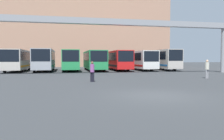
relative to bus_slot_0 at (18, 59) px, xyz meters
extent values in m
plane|color=#2D3033|center=(11.37, -24.42, -1.79)|extent=(200.00, 200.00, 0.00)
cube|color=tan|center=(11.37, 22.36, 6.84)|extent=(42.34, 12.00, 17.27)
cylinder|color=gray|center=(27.80, -8.64, 1.16)|extent=(0.60, 0.60, 5.91)
cube|color=gray|center=(11.37, -8.64, 4.47)|extent=(33.46, 0.80, 0.70)
cube|color=beige|center=(0.00, 0.01, -0.06)|extent=(2.57, 10.24, 2.75)
cube|color=black|center=(0.00, -5.09, 0.44)|extent=(2.37, 0.06, 1.54)
cube|color=black|center=(0.00, 0.01, 0.44)|extent=(2.60, 8.71, 1.16)
cube|color=orange|center=(0.00, 0.01, -0.94)|extent=(2.60, 9.73, 0.24)
cylinder|color=black|center=(-1.13, -2.86, -1.30)|extent=(0.28, 0.99, 0.99)
cylinder|color=black|center=(1.13, -2.86, -1.30)|extent=(0.28, 0.99, 0.99)
cylinder|color=black|center=(-1.13, 2.88, -1.30)|extent=(0.28, 0.99, 0.99)
cylinder|color=black|center=(1.13, 2.88, -1.30)|extent=(0.28, 0.99, 0.99)
cube|color=#999EA5|center=(3.79, -0.07, -0.01)|extent=(2.58, 10.09, 2.85)
cube|color=black|center=(3.79, -5.09, 0.51)|extent=(2.37, 0.06, 1.60)
cube|color=black|center=(3.79, -0.07, 0.51)|extent=(2.61, 8.57, 1.20)
cube|color=#268C4C|center=(3.79, -0.07, -0.93)|extent=(2.61, 9.58, 0.24)
cylinder|color=black|center=(2.66, -2.89, -1.32)|extent=(0.28, 0.94, 0.94)
cylinder|color=black|center=(4.92, -2.89, -1.32)|extent=(0.28, 0.94, 0.94)
cylinder|color=black|center=(2.66, 2.76, -1.32)|extent=(0.28, 0.94, 0.94)
cylinder|color=black|center=(4.92, 2.76, -1.32)|extent=(0.28, 0.94, 0.94)
cube|color=#268C4C|center=(7.58, 0.99, -0.07)|extent=(2.41, 12.19, 2.75)
cube|color=black|center=(7.58, -5.09, 0.44)|extent=(2.22, 0.06, 1.54)
cube|color=black|center=(7.58, 0.99, 0.44)|extent=(2.44, 10.37, 1.15)
cube|color=#1966B2|center=(7.58, 0.99, -0.95)|extent=(2.44, 11.59, 0.24)
cylinder|color=black|center=(6.53, -2.43, -1.30)|extent=(0.28, 0.98, 0.98)
cylinder|color=black|center=(8.62, -2.43, -1.30)|extent=(0.28, 0.98, 0.98)
cylinder|color=black|center=(6.53, 4.40, -1.30)|extent=(0.28, 0.98, 0.98)
cylinder|color=black|center=(8.62, 4.40, -1.30)|extent=(0.28, 0.98, 0.98)
cube|color=#268C4C|center=(11.37, 0.27, -0.09)|extent=(2.58, 10.77, 2.71)
cube|color=black|center=(11.37, -5.09, 0.41)|extent=(2.37, 0.06, 1.52)
cube|color=black|center=(11.37, 0.27, 0.41)|extent=(2.61, 9.15, 1.14)
cube|color=#268C4C|center=(11.37, 0.27, -0.95)|extent=(2.61, 10.23, 0.24)
cylinder|color=black|center=(10.24, -2.74, -1.33)|extent=(0.28, 0.91, 0.91)
cylinder|color=black|center=(12.49, -2.74, -1.33)|extent=(0.28, 0.91, 0.91)
cylinder|color=black|center=(10.24, 3.29, -1.33)|extent=(0.28, 0.91, 0.91)
cylinder|color=black|center=(12.49, 3.29, -1.33)|extent=(0.28, 0.91, 0.91)
cube|color=red|center=(15.16, 0.93, -0.08)|extent=(2.46, 12.09, 2.72)
cube|color=black|center=(15.16, -5.09, 0.42)|extent=(2.26, 0.06, 1.52)
cube|color=black|center=(15.16, 0.93, 0.42)|extent=(2.49, 10.28, 1.14)
cube|color=black|center=(15.16, 0.93, -0.95)|extent=(2.49, 11.48, 0.24)
cylinder|color=black|center=(14.08, -2.45, -1.27)|extent=(0.28, 1.05, 1.05)
cylinder|color=black|center=(16.23, -2.45, -1.27)|extent=(0.28, 1.05, 1.05)
cylinder|color=black|center=(14.08, 4.32, -1.27)|extent=(0.28, 1.05, 1.05)
cylinder|color=black|center=(16.23, 4.32, -1.27)|extent=(0.28, 1.05, 1.05)
cube|color=silver|center=(18.94, 0.72, -0.09)|extent=(2.49, 11.66, 2.70)
cube|color=black|center=(18.94, -5.09, 0.40)|extent=(2.29, 0.06, 1.51)
cube|color=black|center=(18.94, 0.72, 0.40)|extent=(2.52, 9.91, 1.13)
cube|color=red|center=(18.94, 0.72, -0.95)|extent=(2.52, 11.08, 0.24)
cylinder|color=black|center=(17.86, -2.54, -1.25)|extent=(0.28, 1.08, 1.08)
cylinder|color=black|center=(20.03, -2.54, -1.25)|extent=(0.28, 1.08, 1.08)
cylinder|color=black|center=(17.86, 3.99, -1.25)|extent=(0.28, 1.08, 1.08)
cylinder|color=black|center=(20.03, 3.99, -1.25)|extent=(0.28, 1.08, 1.08)
cube|color=beige|center=(22.73, 0.25, 0.03)|extent=(2.44, 10.72, 2.94)
cube|color=black|center=(22.73, -5.09, 0.58)|extent=(2.25, 0.06, 1.65)
cube|color=black|center=(22.73, 0.25, 0.58)|extent=(2.47, 9.11, 1.24)
cube|color=#1966B2|center=(22.73, 0.25, -0.91)|extent=(2.47, 10.19, 0.24)
cylinder|color=black|center=(21.67, -2.75, -1.29)|extent=(0.28, 1.01, 1.01)
cylinder|color=black|center=(23.79, -2.75, -1.29)|extent=(0.28, 1.01, 1.01)
cylinder|color=black|center=(21.67, 3.25, -1.29)|extent=(0.28, 1.01, 1.01)
cylinder|color=black|center=(23.79, 3.25, -1.29)|extent=(0.28, 1.01, 1.01)
cylinder|color=black|center=(8.95, -17.20, -1.40)|extent=(0.18, 0.18, 0.77)
cylinder|color=black|center=(9.08, -17.27, -1.40)|extent=(0.18, 0.18, 0.77)
cylinder|color=#8C4C8C|center=(9.02, -17.23, -0.69)|extent=(0.34, 0.34, 0.64)
sphere|color=brown|center=(9.02, -17.23, -0.27)|extent=(0.21, 0.21, 0.21)
cylinder|color=gray|center=(20.02, -16.28, -1.37)|extent=(0.19, 0.19, 0.83)
cylinder|color=gray|center=(19.86, -16.32, -1.37)|extent=(0.19, 0.19, 0.83)
cylinder|color=beige|center=(19.94, -16.30, -0.61)|extent=(0.36, 0.36, 0.69)
sphere|color=tan|center=(19.94, -16.30, -0.16)|extent=(0.22, 0.22, 0.22)
camera|label=1|loc=(7.00, -34.48, 0.03)|focal=35.00mm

